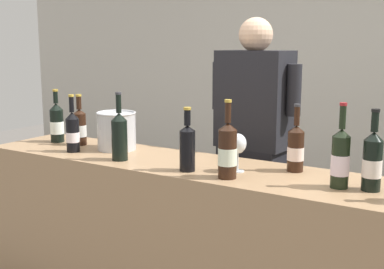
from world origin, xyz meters
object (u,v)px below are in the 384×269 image
Objects in this scene: wine_bottle_3 at (372,161)px; person_server at (253,163)px; wine_bottle_1 at (227,151)px; wine_bottle_4 at (73,132)px; wine_bottle_8 at (340,159)px; wine_glass at (238,145)px; wine_bottle_9 at (119,135)px; wine_bottle_6 at (296,148)px; ice_bucket at (117,131)px; wine_bottle_7 at (187,146)px; wine_bottle_2 at (80,127)px; wine_bottle_5 at (57,123)px.

wine_bottle_3 is 0.21× the size of person_server.
wine_bottle_1 is 0.98m from wine_bottle_4.
wine_glass is (-0.48, 0.02, 0.00)m from wine_bottle_8.
wine_bottle_8 is at bearing -166.38° from wine_bottle_3.
wine_bottle_9 is at bearing -174.30° from wine_bottle_3.
wine_bottle_6 is 0.30m from wine_bottle_8.
wine_glass is at bearing 94.65° from wine_bottle_1.
wine_bottle_9 reaches higher than wine_glass.
ice_bucket is at bearing 46.25° from wine_bottle_4.
wine_bottle_3 is 1.23m from wine_bottle_9.
wine_bottle_9 is (0.35, -0.02, 0.02)m from wine_bottle_4.
wine_bottle_9 is at bearing 179.47° from wine_bottle_7.
wine_bottle_6 is (1.30, 0.08, 0.00)m from wine_bottle_2.
person_server is at bearing 137.88° from wine_bottle_8.
wine_bottle_4 is at bearing -176.27° from wine_bottle_3.
wine_bottle_1 is at bearing -10.31° from wine_bottle_2.
wine_bottle_6 is at bearing 146.96° from wine_bottle_8.
wine_bottle_8 is (0.47, 0.11, 0.00)m from wine_bottle_1.
wine_bottle_5 reaches higher than wine_bottle_4.
wine_bottle_1 is 1.28m from wine_bottle_5.
wine_bottle_7 is at bearing -1.75° from wine_bottle_4.
wine_bottle_8 is 1.60× the size of ice_bucket.
wine_bottle_6 reaches higher than wine_glass.
wine_bottle_3 is 1.11× the size of wine_bottle_7.
wine_bottle_1 is at bearing -85.35° from wine_glass.
wine_bottle_2 is 0.99× the size of wine_bottle_7.
wine_bottle_4 reaches higher than wine_bottle_7.
person_server is (-0.20, 0.71, -0.23)m from wine_bottle_1.
wine_bottle_5 is 0.90× the size of wine_bottle_8.
person_server reaches higher than ice_bucket.
wine_bottle_1 is 0.35m from wine_bottle_6.
wine_bottle_2 is 1.08m from wine_glass.
wine_bottle_6 is at bearing 11.14° from wine_bottle_4.
ice_bucket is 0.14× the size of person_server.
wine_bottle_6 reaches higher than wine_bottle_7.
wine_bottle_7 is at bearing -9.51° from wine_bottle_5.
wine_bottle_1 reaches higher than wine_glass.
wine_bottle_2 is 0.18m from wine_bottle_5.
wine_glass is at bearing -3.87° from wine_bottle_2.
wine_glass is at bearing 28.18° from wine_bottle_7.
wine_glass is 0.81m from ice_bucket.
wine_bottle_3 is at bearing 5.70° from wine_bottle_9.
wine_bottle_5 is 1.44× the size of ice_bucket.
wine_bottle_9 reaches higher than ice_bucket.
ice_bucket is at bearing 2.82° from wine_bottle_2.
wine_bottle_8 is (1.73, -0.08, 0.01)m from wine_bottle_5.
wine_bottle_7 is at bearing -172.01° from wine_bottle_8.
wine_bottle_5 is at bearing -177.18° from ice_bucket.
wine_bottle_8 is 1.29m from ice_bucket.
wine_glass is at bearing 5.19° from wine_bottle_4.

